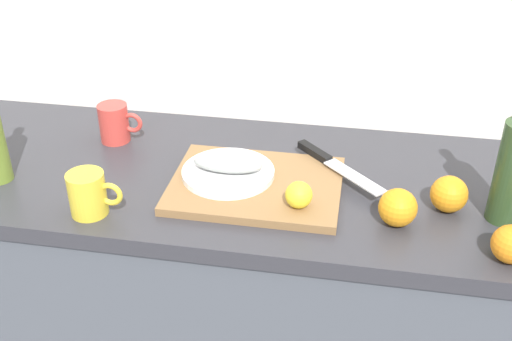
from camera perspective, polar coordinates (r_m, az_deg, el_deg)
name	(u,v)px	position (r m, az deg, el deg)	size (l,w,h in m)	color
kitchen_counter	(238,311)	(1.79, -1.64, -12.72)	(2.00, 0.60, 0.90)	#4C5159
cutting_board	(256,185)	(1.45, 0.00, -1.35)	(0.39, 0.30, 0.02)	olive
white_plate	(228,173)	(1.47, -2.56, -0.19)	(0.22, 0.22, 0.01)	white
fish_fillet	(228,163)	(1.46, -2.58, 0.67)	(0.16, 0.07, 0.04)	#999E99
chef_knife	(329,161)	(1.53, 6.66, 0.90)	(0.23, 0.22, 0.02)	silver
lemon_0	(299,195)	(1.35, 3.94, -2.23)	(0.06, 0.06, 0.06)	yellow
coffee_mug_0	(89,194)	(1.40, -15.06, -2.07)	(0.12, 0.08, 0.10)	yellow
coffee_mug_1	(115,123)	(1.69, -12.77, 4.26)	(0.12, 0.08, 0.10)	#CC3F38
orange_0	(398,208)	(1.35, 12.84, -3.33)	(0.08, 0.08, 0.08)	orange
orange_1	(511,244)	(1.32, 22.31, -6.26)	(0.08, 0.08, 0.08)	orange
orange_2	(449,194)	(1.43, 17.24, -2.07)	(0.08, 0.08, 0.08)	orange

